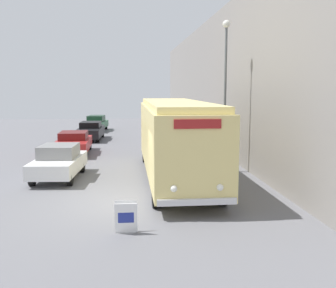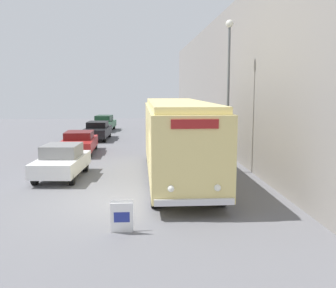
# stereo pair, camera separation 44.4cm
# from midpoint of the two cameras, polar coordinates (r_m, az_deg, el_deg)

# --- Properties ---
(ground_plane) EXTENTS (80.00, 80.00, 0.00)m
(ground_plane) POSITION_cam_midpoint_polar(r_m,az_deg,el_deg) (14.17, -6.65, -8.44)
(ground_plane) COLOR slate
(building_wall_right) EXTENTS (0.30, 60.00, 8.90)m
(building_wall_right) POSITION_cam_midpoint_polar(r_m,az_deg,el_deg) (24.29, 7.90, 9.01)
(building_wall_right) COLOR gray
(building_wall_right) RESTS_ON ground_plane
(vintage_bus) EXTENTS (2.60, 11.32, 3.45)m
(vintage_bus) POSITION_cam_midpoint_polar(r_m,az_deg,el_deg) (17.36, 0.29, 1.15)
(vintage_bus) COLOR black
(vintage_bus) RESTS_ON ground_plane
(sign_board) EXTENTS (0.63, 0.34, 0.89)m
(sign_board) POSITION_cam_midpoint_polar(r_m,az_deg,el_deg) (11.24, -7.26, -10.59)
(sign_board) COLOR gray
(sign_board) RESTS_ON ground_plane
(streetlamp) EXTENTS (0.36, 0.36, 7.15)m
(streetlamp) POSITION_cam_midpoint_polar(r_m,az_deg,el_deg) (18.94, 7.66, 9.66)
(streetlamp) COLOR #595E60
(streetlamp) RESTS_ON ground_plane
(parked_car_near) EXTENTS (2.13, 4.20, 1.51)m
(parked_car_near) POSITION_cam_midpoint_polar(r_m,az_deg,el_deg) (18.34, -16.23, -2.47)
(parked_car_near) COLOR black
(parked_car_near) RESTS_ON ground_plane
(parked_car_mid) EXTENTS (1.97, 4.55, 1.36)m
(parked_car_mid) POSITION_cam_midpoint_polar(r_m,az_deg,el_deg) (25.05, -14.03, 0.21)
(parked_car_mid) COLOR black
(parked_car_mid) RESTS_ON ground_plane
(parked_car_far) EXTENTS (1.95, 4.68, 1.42)m
(parked_car_far) POSITION_cam_midpoint_polar(r_m,az_deg,el_deg) (31.59, -11.55, 1.92)
(parked_car_far) COLOR black
(parked_car_far) RESTS_ON ground_plane
(parked_car_distant) EXTENTS (2.14, 4.55, 1.47)m
(parked_car_distant) POSITION_cam_midpoint_polar(r_m,az_deg,el_deg) (38.17, -10.72, 2.98)
(parked_car_distant) COLOR black
(parked_car_distant) RESTS_ON ground_plane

